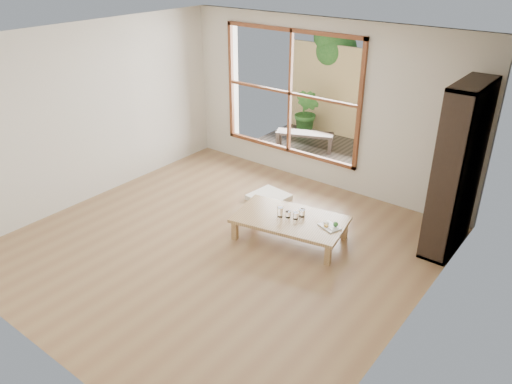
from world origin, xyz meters
TOP-DOWN VIEW (x-y plane):
  - ground at (0.00, 0.00)m, footprint 5.00×5.00m
  - low_table at (0.62, 0.67)m, footprint 1.57×1.07m
  - floor_cushion at (-0.27, 1.42)m, footprint 0.58×0.58m
  - bookshelf at (2.31, 1.77)m, footprint 0.35×0.97m
  - glass_tall at (0.49, 0.62)m, footprint 0.07×0.07m
  - glass_mid at (0.69, 0.69)m, footprint 0.07×0.07m
  - glass_short at (0.72, 0.80)m, footprint 0.08×0.08m
  - glass_small at (0.59, 0.67)m, footprint 0.07×0.07m
  - food_tray at (1.16, 0.78)m, footprint 0.31×0.27m
  - deck at (-0.60, 3.56)m, footprint 2.80×2.00m
  - garden_bench at (-0.94, 3.46)m, footprint 1.10×0.71m
  - bamboo_fence at (-0.60, 4.56)m, footprint 2.80×0.06m
  - shrub_right at (0.38, 4.40)m, footprint 0.85×0.77m
  - shrub_left at (-1.31, 4.11)m, footprint 0.64×0.57m
  - garden_tree at (-1.28, 4.86)m, footprint 1.04×0.85m

SIDE VIEW (x-z plane):
  - ground at x=0.00m, z-range 0.00..0.00m
  - deck at x=-0.60m, z-range -0.03..0.03m
  - floor_cushion at x=-0.27m, z-range 0.00..0.08m
  - low_table at x=0.62m, z-range 0.12..0.44m
  - garden_bench at x=-0.94m, z-range 0.13..0.47m
  - food_tray at x=1.16m, z-range 0.29..0.38m
  - glass_small at x=0.59m, z-range 0.32..0.40m
  - glass_mid at x=0.69m, z-range 0.32..0.41m
  - glass_short at x=0.72m, z-range 0.32..0.42m
  - glass_tall at x=0.49m, z-range 0.32..0.45m
  - shrub_right at x=0.38m, z-range 0.03..0.85m
  - shrub_left at x=-1.31m, z-range 0.02..1.01m
  - bamboo_fence at x=-0.60m, z-range 0.00..1.80m
  - bookshelf at x=2.31m, z-range 0.00..2.16m
  - garden_tree at x=-1.28m, z-range 0.52..2.74m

